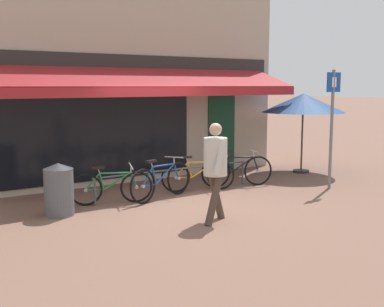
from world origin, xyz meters
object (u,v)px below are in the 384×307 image
at_px(bicycle_blue, 161,181).
at_px(litter_bin, 59,189).
at_px(bicycle_orange, 198,175).
at_px(bicycle_black, 237,171).
at_px(bicycle_green, 111,187).
at_px(cafe_parasol, 303,103).
at_px(parking_sign, 332,117).
at_px(pedestrian_adult, 215,163).

bearing_deg(bicycle_blue, litter_bin, 164.57).
bearing_deg(bicycle_orange, bicycle_black, 10.84).
bearing_deg(bicycle_green, cafe_parasol, 22.51).
bearing_deg(parking_sign, pedestrian_adult, -169.32).
bearing_deg(parking_sign, cafe_parasol, 61.03).
relative_size(bicycle_blue, parking_sign, 0.65).
distance_m(bicycle_blue, bicycle_black, 2.12).
bearing_deg(bicycle_black, bicycle_blue, -158.46).
bearing_deg(bicycle_black, bicycle_green, -161.72).
bearing_deg(litter_bin, parking_sign, -11.54).
relative_size(bicycle_black, pedestrian_adult, 0.96).
height_order(litter_bin, parking_sign, parking_sign).
distance_m(bicycle_green, pedestrian_adult, 2.47).
distance_m(bicycle_orange, pedestrian_adult, 2.63).
distance_m(bicycle_green, bicycle_orange, 2.18).
relative_size(bicycle_blue, bicycle_orange, 1.05).
height_order(bicycle_black, pedestrian_adult, pedestrian_adult).
height_order(bicycle_orange, pedestrian_adult, pedestrian_adult).
xyz_separation_m(bicycle_blue, pedestrian_adult, (-0.09, -2.02, 0.67)).
bearing_deg(parking_sign, bicycle_black, 140.28).
xyz_separation_m(bicycle_orange, bicycle_black, (1.02, -0.13, 0.02)).
bearing_deg(bicycle_blue, parking_sign, -35.98).
bearing_deg(bicycle_green, bicycle_blue, 11.11).
xyz_separation_m(bicycle_blue, litter_bin, (-2.21, -0.07, 0.10)).
bearing_deg(bicycle_blue, pedestrian_adult, -109.78).
bearing_deg(cafe_parasol, bicycle_black, -170.06).
distance_m(bicycle_green, bicycle_black, 3.20).
height_order(bicycle_orange, bicycle_black, bicycle_black).
bearing_deg(bicycle_orange, bicycle_blue, -150.52).
relative_size(bicycle_orange, bicycle_black, 1.00).
relative_size(parking_sign, cafe_parasol, 1.21).
bearing_deg(pedestrian_adult, bicycle_green, 112.09).
xyz_separation_m(bicycle_green, bicycle_blue, (1.08, -0.14, 0.03)).
xyz_separation_m(bicycle_green, litter_bin, (-1.13, -0.21, 0.13)).
bearing_deg(bicycle_blue, bicycle_black, -14.88).
bearing_deg(bicycle_orange, litter_bin, -156.80).
height_order(bicycle_green, litter_bin, litter_bin).
xyz_separation_m(bicycle_blue, bicycle_black, (2.12, 0.08, -0.00)).
distance_m(bicycle_blue, parking_sign, 4.18).
distance_m(bicycle_green, bicycle_blue, 1.09).
distance_m(bicycle_blue, cafe_parasol, 5.05).
bearing_deg(bicycle_orange, bicycle_green, -159.64).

